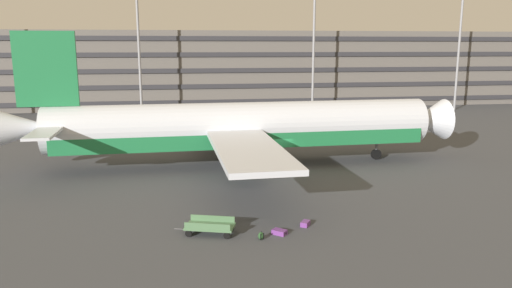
% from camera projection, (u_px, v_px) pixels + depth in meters
% --- Properties ---
extents(ground_plane, '(600.00, 600.00, 0.00)m').
position_uv_depth(ground_plane, '(278.00, 169.00, 40.15)').
color(ground_plane, '#424449').
extents(terminal_structure, '(134.66, 14.98, 12.35)m').
position_uv_depth(terminal_structure, '(225.00, 68.00, 84.35)').
color(terminal_structure, '#605B56').
rests_on(terminal_structure, ground_plane).
extents(airliner, '(37.93, 30.52, 11.08)m').
position_uv_depth(airliner, '(238.00, 127.00, 40.91)').
color(airliner, silver).
rests_on(airliner, ground_plane).
extents(light_mast_left, '(1.80, 0.50, 24.87)m').
position_uv_depth(light_mast_left, '(137.00, 15.00, 67.74)').
color(light_mast_left, gray).
rests_on(light_mast_left, ground_plane).
extents(light_mast_center_left, '(1.80, 0.50, 19.28)m').
position_uv_depth(light_mast_center_left, '(314.00, 37.00, 72.06)').
color(light_mast_center_left, gray).
rests_on(light_mast_center_left, ground_plane).
extents(light_mast_center_right, '(1.80, 0.50, 20.25)m').
position_uv_depth(light_mast_center_right, '(460.00, 34.00, 75.41)').
color(light_mast_center_right, gray).
rests_on(light_mast_center_right, ground_plane).
extents(suitcase_orange, '(0.69, 0.78, 0.27)m').
position_uv_depth(suitcase_orange, '(305.00, 223.00, 27.54)').
color(suitcase_orange, '#72388C').
rests_on(suitcase_orange, ground_plane).
extents(suitcase_navy, '(0.88, 0.85, 0.26)m').
position_uv_depth(suitcase_navy, '(279.00, 232.00, 26.29)').
color(suitcase_navy, '#72388C').
rests_on(suitcase_navy, ground_plane).
extents(backpack_scuffed, '(0.39, 0.38, 0.46)m').
position_uv_depth(backpack_scuffed, '(261.00, 236.00, 25.58)').
color(backpack_scuffed, '#264C26').
rests_on(backpack_scuffed, ground_plane).
extents(baggage_cart, '(3.35, 2.00, 0.82)m').
position_uv_depth(baggage_cart, '(210.00, 226.00, 26.30)').
color(baggage_cart, '#4C724C').
rests_on(baggage_cart, ground_plane).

